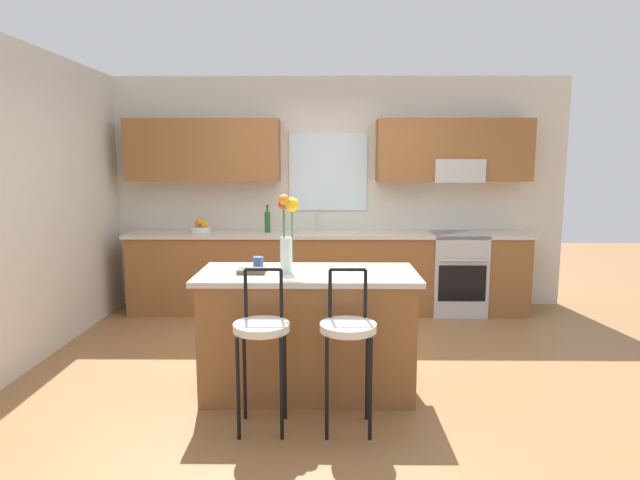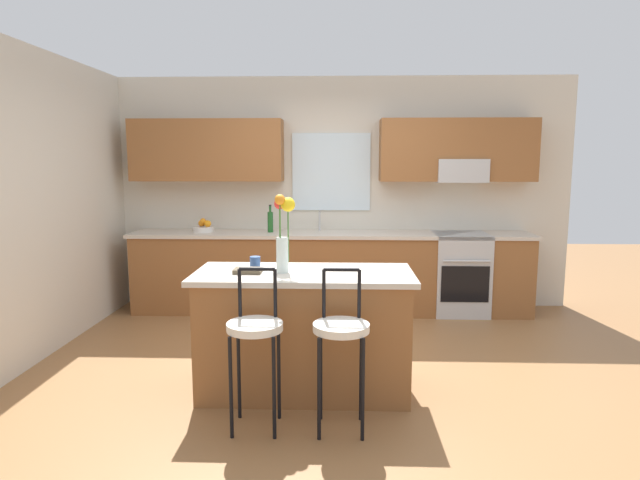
# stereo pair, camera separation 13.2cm
# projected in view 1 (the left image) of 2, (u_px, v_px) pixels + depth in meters

# --- Properties ---
(ground_plane) EXTENTS (14.00, 14.00, 0.00)m
(ground_plane) POSITION_uv_depth(u_px,v_px,m) (329.00, 365.00, 4.62)
(ground_plane) COLOR olive
(wall_left) EXTENTS (0.12, 4.60, 2.70)m
(wall_left) POSITION_uv_depth(u_px,v_px,m) (38.00, 204.00, 4.74)
(wall_left) COLOR beige
(wall_left) RESTS_ON ground
(back_wall_assembly) EXTENTS (5.60, 0.50, 2.70)m
(back_wall_assembly) POSITION_uv_depth(u_px,v_px,m) (330.00, 180.00, 6.36)
(back_wall_assembly) COLOR beige
(back_wall_assembly) RESTS_ON ground
(counter_run) EXTENTS (4.56, 0.64, 0.92)m
(counter_run) POSITION_uv_depth(u_px,v_px,m) (328.00, 271.00, 6.23)
(counter_run) COLOR brown
(counter_run) RESTS_ON ground
(sink_faucet) EXTENTS (0.02, 0.13, 0.23)m
(sink_faucet) POSITION_uv_depth(u_px,v_px,m) (317.00, 219.00, 6.29)
(sink_faucet) COLOR #B7BABC
(sink_faucet) RESTS_ON counter_run
(oven_range) EXTENTS (0.60, 0.64, 0.92)m
(oven_range) POSITION_uv_depth(u_px,v_px,m) (456.00, 273.00, 6.19)
(oven_range) COLOR #B7BABC
(oven_range) RESTS_ON ground
(kitchen_island) EXTENTS (1.61, 0.74, 0.92)m
(kitchen_island) POSITION_uv_depth(u_px,v_px,m) (308.00, 332.00, 4.03)
(kitchen_island) COLOR brown
(kitchen_island) RESTS_ON ground
(bar_stool_near) EXTENTS (0.36, 0.36, 1.04)m
(bar_stool_near) POSITION_uv_depth(u_px,v_px,m) (262.00, 334.00, 3.43)
(bar_stool_near) COLOR black
(bar_stool_near) RESTS_ON ground
(bar_stool_middle) EXTENTS (0.36, 0.36, 1.04)m
(bar_stool_middle) POSITION_uv_depth(u_px,v_px,m) (348.00, 334.00, 3.43)
(bar_stool_middle) COLOR black
(bar_stool_middle) RESTS_ON ground
(flower_vase) EXTENTS (0.16, 0.15, 0.57)m
(flower_vase) POSITION_uv_depth(u_px,v_px,m) (287.00, 230.00, 3.90)
(flower_vase) COLOR silver
(flower_vase) RESTS_ON kitchen_island
(mug_ceramic) EXTENTS (0.08, 0.08, 0.09)m
(mug_ceramic) POSITION_uv_depth(u_px,v_px,m) (258.00, 263.00, 4.08)
(mug_ceramic) COLOR #33518C
(mug_ceramic) RESTS_ON kitchen_island
(cookbook) EXTENTS (0.20, 0.15, 0.03)m
(cookbook) POSITION_uv_depth(u_px,v_px,m) (252.00, 271.00, 3.92)
(cookbook) COLOR brown
(cookbook) RESTS_ON kitchen_island
(fruit_bowl_oranges) EXTENTS (0.24, 0.24, 0.16)m
(fruit_bowl_oranges) POSITION_uv_depth(u_px,v_px,m) (200.00, 228.00, 6.18)
(fruit_bowl_oranges) COLOR silver
(fruit_bowl_oranges) RESTS_ON counter_run
(bottle_olive_oil) EXTENTS (0.06, 0.06, 0.32)m
(bottle_olive_oil) POSITION_uv_depth(u_px,v_px,m) (268.00, 221.00, 6.15)
(bottle_olive_oil) COLOR #1E5923
(bottle_olive_oil) RESTS_ON counter_run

